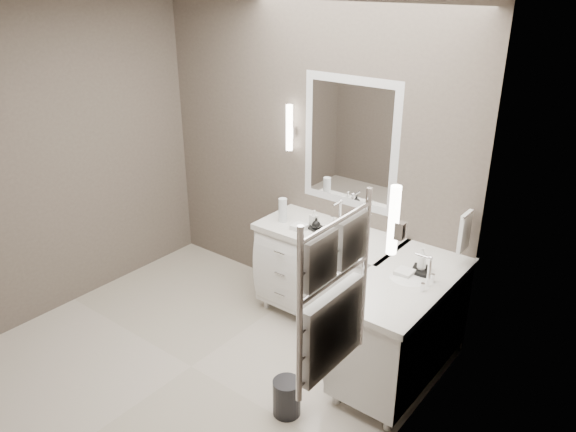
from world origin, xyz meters
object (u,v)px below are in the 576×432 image
Objects in this scene: vanity_back at (328,269)px; towel_ladder at (333,303)px; vanity_right at (402,322)px; waste_bin at (287,397)px.

towel_ladder reaches higher than vanity_back.
vanity_right is 1.38× the size of towel_ladder.
towel_ladder is at bearing -55.90° from vanity_back.
waste_bin is at bearing -117.06° from vanity_right.
vanity_right is (0.88, -0.33, 0.00)m from vanity_back.
towel_ladder reaches higher than vanity_right.
waste_bin is at bearing 144.27° from towel_ladder.
waste_bin is at bearing -68.75° from vanity_back.
towel_ladder reaches higher than waste_bin.
vanity_right is at bearing -20.38° from vanity_back.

